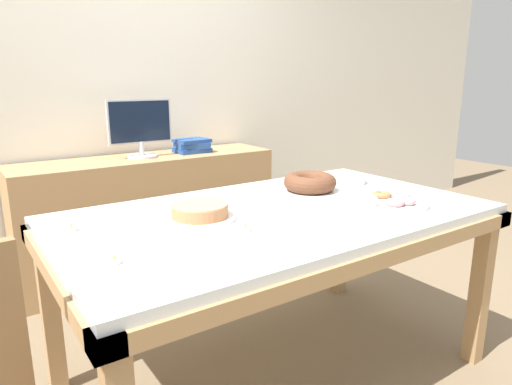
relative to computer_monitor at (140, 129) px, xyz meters
The scene contains 13 objects.
ground_plane 1.74m from the computer_monitor, 88.44° to the right, with size 12.00×12.00×0.00m, color #7A664C.
wall_back 0.43m from the computer_monitor, 82.67° to the left, with size 8.00×0.10×2.60m, color silver.
dining_table 1.46m from the computer_monitor, 88.44° to the right, with size 1.80×1.03×0.78m.
sideboard 0.59m from the computer_monitor, ahead, with size 1.73×0.44×0.81m.
computer_monitor is the anchor object (origin of this frame).
book_stack 0.40m from the computer_monitor, ahead, with size 0.24×0.20×0.10m.
cake_chocolate_round 1.40m from the computer_monitor, 101.92° to the right, with size 0.28×0.28×0.06m.
cake_golden_bundt 1.33m from the computer_monitor, 74.76° to the right, with size 0.31×0.31×0.09m.
pastry_platter 1.71m from the computer_monitor, 73.25° to the right, with size 0.35×0.35×0.04m.
plate_stack 1.39m from the computer_monitor, 62.00° to the right, with size 0.21×0.21×0.04m.
tealight_right_edge 1.76m from the computer_monitor, 113.61° to the right, with size 0.04×0.04×0.04m.
tealight_near_cakes 1.44m from the computer_monitor, 121.01° to the right, with size 0.04×0.04×0.04m.
tealight_left_edge 1.60m from the computer_monitor, 97.90° to the right, with size 0.04×0.04×0.04m.
Camera 1 is at (-1.11, -1.45, 1.31)m, focal length 32.00 mm.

